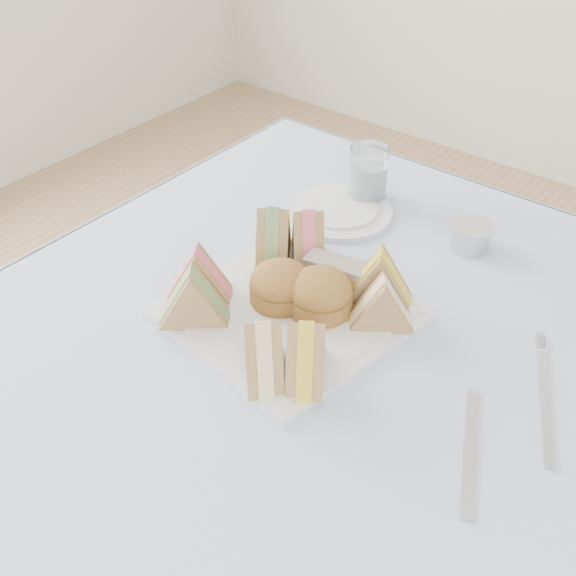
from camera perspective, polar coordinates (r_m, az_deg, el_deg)
The scene contains 19 objects.
table at distance 1.24m, azimuth 3.75°, elevation -17.63°, with size 0.90×0.90×0.74m, color brown.
tablecloth at distance 0.96m, azimuth 4.64°, elevation -4.84°, with size 1.02×1.02×0.01m, color silver.
serving_plate at distance 1.00m, azimuth -0.00°, elevation -2.00°, with size 0.29×0.29×0.01m, color silver.
sandwich_fl_a at distance 1.00m, azimuth -7.10°, elevation 1.17°, with size 0.09×0.04×0.08m, color #A28653, non-canonical shape.
sandwich_fl_b at distance 0.96m, azimuth -7.51°, elevation -0.59°, with size 0.10×0.04×0.08m, color #A28653, non-canonical shape.
sandwich_fr_a at distance 0.87m, azimuth 1.44°, elevation -4.78°, with size 0.10×0.04×0.09m, color #A28653, non-canonical shape.
sandwich_fr_b at distance 0.87m, azimuth -1.97°, elevation -4.76°, with size 0.09×0.04×0.08m, color #A28653, non-canonical shape.
sandwich_bl_a at distance 1.07m, azimuth -1.17°, elevation 4.37°, with size 0.10×0.05×0.09m, color #A28653, non-canonical shape.
sandwich_bl_b at distance 1.07m, azimuth 1.61°, elevation 4.24°, with size 0.10×0.04×0.09m, color #A28653, non-canonical shape.
sandwich_br_a at distance 0.96m, azimuth 7.44°, elevation -1.07°, with size 0.09×0.04×0.08m, color #A28653, non-canonical shape.
sandwich_br_b at distance 0.99m, azimuth 7.25°, elevation 0.95°, with size 0.09×0.04×0.08m, color #A28653, non-canonical shape.
scone_left at distance 0.99m, azimuth -0.60°, elevation 0.26°, with size 0.09×0.09×0.06m, color olive.
scone_right at distance 0.98m, azimuth 2.58°, elevation -0.43°, with size 0.09×0.09×0.06m, color olive.
pastry_slice at distance 1.03m, azimuth 3.78°, elevation 1.17°, with size 0.09×0.04×0.04m, color tan.
side_plate at distance 1.22m, azimuth 4.09°, elevation 6.00°, with size 0.18×0.18×0.01m, color silver.
water_glass at distance 1.25m, azimuth 6.32°, elevation 8.91°, with size 0.07×0.07×0.10m, color white.
tea_strainer at distance 1.16m, azimuth 14.28°, elevation 3.85°, with size 0.07×0.07×0.04m, color #B6B7C2.
knife at distance 0.86m, azimuth 14.21°, elevation -12.34°, with size 0.01×0.19×0.00m, color #B6B7C2.
fork at distance 0.93m, azimuth 19.68°, elevation -8.68°, with size 0.01×0.20×0.00m, color #B6B7C2.
Camera 1 is at (0.38, -0.60, 1.39)m, focal length 45.00 mm.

